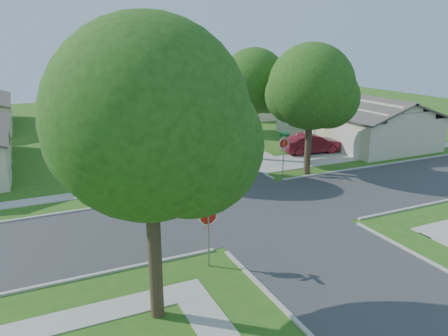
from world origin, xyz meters
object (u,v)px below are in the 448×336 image
stop_sign_ne (284,145)px  tree_w_mid (94,67)px  house_ne_far (256,100)px  tree_e_near (254,84)px  tree_w_far (77,70)px  tree_sw_corner (151,128)px  car_driveway (312,143)px  house_ne_near (353,124)px  tree_e_mid (195,67)px  tree_ne_corner (312,91)px  tree_w_near (125,83)px  car_curb_east (131,109)px  stop_sign_sw (208,219)px  tree_e_far (156,64)px  car_curb_west (93,100)px

stop_sign_ne → tree_w_mid: bearing=119.8°
house_ne_far → tree_e_near: bearing=-119.3°
tree_w_far → tree_sw_corner: size_ratio=0.84×
tree_e_near → car_driveway: (5.21, -0.31, -4.86)m
house_ne_near → tree_w_far: bearing=131.9°
tree_e_mid → tree_ne_corner: tree_e_mid is taller
house_ne_far → tree_w_near: bearing=-135.9°
house_ne_far → car_curb_east: (-14.79, 4.59, -0.78)m
house_ne_far → car_curb_east: house_ne_far is taller
stop_sign_sw → house_ne_near: bearing=37.2°
tree_w_near → car_curb_east: tree_w_near is taller
tree_e_near → tree_ne_corner: tree_ne_corner is taller
stop_sign_ne → tree_e_near: tree_e_near is taller
tree_e_far → tree_ne_corner: tree_e_far is taller
tree_w_mid → car_driveway: size_ratio=2.00×
tree_w_near → house_ne_far: bearing=44.1°
house_ne_far → tree_sw_corner: bearing=-123.1°
car_driveway → car_curb_east: size_ratio=1.10×
tree_sw_corner → car_driveway: bearing=42.1°
car_driveway → tree_ne_corner: bearing=150.3°
tree_w_near → house_ne_near: 21.24m
stop_sign_sw → house_ne_near: size_ratio=0.22×
stop_sign_ne → tree_w_far: tree_w_far is taller
tree_e_near → house_ne_far: bearing=60.7°
stop_sign_sw → tree_w_near: 14.30m
tree_e_mid → tree_w_mid: bearing=180.0°
stop_sign_sw → stop_sign_ne: bearing=45.0°
tree_w_near → tree_sw_corner: 16.24m
stop_sign_sw → car_curb_west: (2.92, 48.25, -1.29)m
tree_w_mid → car_curb_west: size_ratio=1.89×
tree_e_mid → car_driveway: bearing=-67.1°
tree_e_mid → tree_e_far: (-0.00, 13.00, -0.27)m
house_ne_far → car_driveway: 21.19m
house_ne_near → tree_e_far: bearing=116.0°
car_driveway → tree_w_mid: bearing=58.9°
tree_w_far → tree_ne_corner: tree_ne_corner is taller
car_curb_west → car_driveway: bearing=106.3°
tree_e_near → house_ne_far: tree_e_near is taller
tree_e_near → car_driveway: size_ratio=1.74×
tree_e_mid → house_ne_far: size_ratio=0.68×
tree_w_far → car_curb_west: bearing=73.3°
tree_w_mid → house_ne_near: (20.63, -10.01, -4.97)m
car_driveway → stop_sign_ne: bearing=136.3°
house_ne_near → car_driveway: 6.49m
tree_e_near → stop_sign_sw: bearing=-124.6°
tree_e_far → house_ne_far: (11.24, -5.01, -4.46)m
car_curb_east → tree_w_far: bearing=-176.4°
tree_w_near → tree_sw_corner: bearing=-99.9°
tree_w_far → tree_ne_corner: size_ratio=0.93×
tree_w_mid → tree_w_far: tree_w_mid is taller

